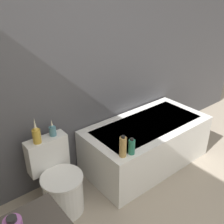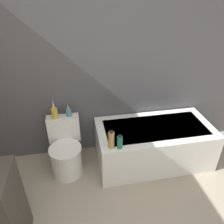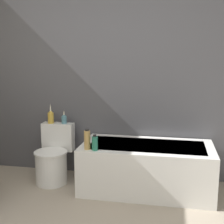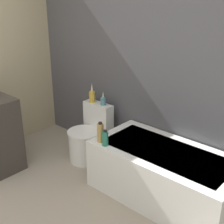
% 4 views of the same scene
% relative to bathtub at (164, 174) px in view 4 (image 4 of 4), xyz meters
% --- Properties ---
extents(wall_back_tiled, '(6.40, 0.06, 2.60)m').
position_rel_bathtub_xyz_m(wall_back_tiled, '(-0.82, 0.43, 1.03)').
color(wall_back_tiled, '#4C4C51').
rests_on(wall_back_tiled, ground_plane).
extents(bathtub, '(1.49, 0.76, 0.54)m').
position_rel_bathtub_xyz_m(bathtub, '(0.00, 0.00, 0.00)').
color(bathtub, white).
rests_on(bathtub, ground).
extents(toilet, '(0.40, 0.53, 0.69)m').
position_rel_bathtub_xyz_m(toilet, '(-1.15, 0.03, 0.01)').
color(toilet, white).
rests_on(toilet, ground).
extents(vase_gold, '(0.08, 0.08, 0.25)m').
position_rel_bathtub_xyz_m(vase_gold, '(-1.24, 0.21, 0.51)').
color(vase_gold, gold).
rests_on(vase_gold, toilet).
extents(vase_silver, '(0.07, 0.07, 0.17)m').
position_rel_bathtub_xyz_m(vase_silver, '(-1.07, 0.23, 0.48)').
color(vase_silver, teal).
rests_on(vase_silver, toilet).
extents(shampoo_bottle_tall, '(0.07, 0.07, 0.22)m').
position_rel_bathtub_xyz_m(shampoo_bottle_tall, '(-0.62, -0.28, 0.37)').
color(shampoo_bottle_tall, tan).
rests_on(shampoo_bottle_tall, bathtub).
extents(shampoo_bottle_short, '(0.06, 0.06, 0.17)m').
position_rel_bathtub_xyz_m(shampoo_bottle_short, '(-0.53, -0.31, 0.34)').
color(shampoo_bottle_short, '#267259').
rests_on(shampoo_bottle_short, bathtub).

